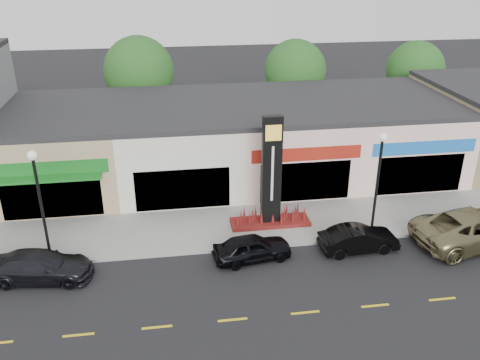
{
  "coord_description": "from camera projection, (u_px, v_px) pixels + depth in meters",
  "views": [
    {
      "loc": [
        -2.08,
        -19.04,
        13.57
      ],
      "look_at": [
        1.34,
        4.0,
        2.92
      ],
      "focal_mm": 38.0,
      "sensor_mm": 36.0,
      "label": 1
    }
  ],
  "objects": [
    {
      "name": "curb",
      "position": [
        219.0,
        250.0,
        24.91
      ],
      "size": [
        52.0,
        0.2,
        0.15
      ],
      "primitive_type": "cube",
      "color": "gray",
      "rests_on": "ground"
    },
    {
      "name": "shop_pink_w",
      "position": [
        286.0,
        136.0,
        33.11
      ],
      "size": [
        7.0,
        10.01,
        4.8
      ],
      "color": "#FBCFBF",
      "rests_on": "ground"
    },
    {
      "name": "tree_rear_mid",
      "position": [
        295.0,
        70.0,
        39.63
      ],
      "size": [
        4.8,
        4.8,
        7.29
      ],
      "color": "#382619",
      "rests_on": "ground"
    },
    {
      "name": "ground",
      "position": [
        224.0,
        276.0,
        23.05
      ],
      "size": [
        120.0,
        120.0,
        0.0
      ],
      "primitive_type": "plane",
      "color": "black",
      "rests_on": "ground"
    },
    {
      "name": "lamp_west_near",
      "position": [
        39.0,
        195.0,
        22.78
      ],
      "size": [
        0.44,
        0.44,
        5.47
      ],
      "color": "black",
      "rests_on": "sidewalk"
    },
    {
      "name": "lamp_east_near",
      "position": [
        378.0,
        174.0,
        24.92
      ],
      "size": [
        0.44,
        0.44,
        5.47
      ],
      "color": "black",
      "rests_on": "sidewalk"
    },
    {
      "name": "shop_beige",
      "position": [
        64.0,
        148.0,
        31.23
      ],
      "size": [
        7.0,
        10.85,
        4.8
      ],
      "color": "tan",
      "rests_on": "ground"
    },
    {
      "name": "pylon_sign",
      "position": [
        271.0,
        188.0,
        26.28
      ],
      "size": [
        4.2,
        1.3,
        6.0
      ],
      "color": "#5E1014",
      "rests_on": "sidewalk"
    },
    {
      "name": "car_black_sedan",
      "position": [
        252.0,
        248.0,
        24.06
      ],
      "size": [
        2.07,
        3.94,
        1.28
      ],
      "primitive_type": "imported",
      "rotation": [
        0.0,
        0.0,
        1.73
      ],
      "color": "black",
      "rests_on": "ground"
    },
    {
      "name": "car_gold_suv",
      "position": [
        475.0,
        228.0,
        25.28
      ],
      "size": [
        3.83,
        6.73,
        1.77
      ],
      "primitive_type": "imported",
      "rotation": [
        0.0,
        0.0,
        1.72
      ],
      "color": "#7F7551",
      "rests_on": "ground"
    },
    {
      "name": "car_black_conv",
      "position": [
        359.0,
        239.0,
        24.77
      ],
      "size": [
        1.58,
        3.96,
        1.28
      ],
      "primitive_type": "imported",
      "rotation": [
        0.0,
        0.0,
        1.63
      ],
      "color": "black",
      "rests_on": "ground"
    },
    {
      "name": "shop_cream",
      "position": [
        178.0,
        142.0,
        32.17
      ],
      "size": [
        7.0,
        10.01,
        4.8
      ],
      "color": "beige",
      "rests_on": "ground"
    },
    {
      "name": "sidewalk",
      "position": [
        214.0,
        228.0,
        26.93
      ],
      "size": [
        52.0,
        4.3,
        0.15
      ],
      "primitive_type": "cube",
      "color": "gray",
      "rests_on": "ground"
    },
    {
      "name": "tree_rear_east",
      "position": [
        415.0,
        70.0,
        41.07
      ],
      "size": [
        4.6,
        4.6,
        6.94
      ],
      "color": "#382619",
      "rests_on": "ground"
    },
    {
      "name": "shop_pink_e",
      "position": [
        388.0,
        131.0,
        34.04
      ],
      "size": [
        7.0,
        10.01,
        4.8
      ],
      "color": "#FBCFBF",
      "rests_on": "ground"
    },
    {
      "name": "tree_rear_west",
      "position": [
        139.0,
        71.0,
        37.89
      ],
      "size": [
        5.2,
        5.2,
        7.83
      ],
      "color": "#382619",
      "rests_on": "ground"
    },
    {
      "name": "car_dark_sedan",
      "position": [
        40.0,
        266.0,
        22.61
      ],
      "size": [
        2.41,
        4.79,
        1.34
      ],
      "primitive_type": "imported",
      "rotation": [
        0.0,
        0.0,
        1.45
      ],
      "color": "black",
      "rests_on": "ground"
    }
  ]
}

